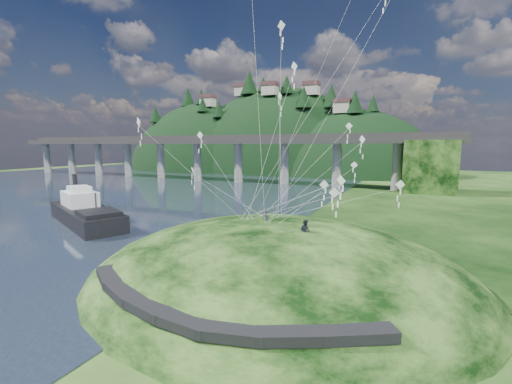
% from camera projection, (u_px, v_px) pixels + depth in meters
% --- Properties ---
extents(ground, '(320.00, 320.00, 0.00)m').
position_uv_depth(ground, '(191.00, 270.00, 32.49)').
color(ground, black).
rests_on(ground, ground).
extents(water, '(240.00, 240.00, 0.00)m').
position_uv_depth(water, '(32.00, 190.00, 89.55)').
color(water, '#2B3950').
rests_on(water, ground).
extents(grass_hill, '(36.00, 32.00, 13.00)m').
position_uv_depth(grass_hill, '(277.00, 292.00, 31.15)').
color(grass_hill, black).
rests_on(grass_hill, ground).
extents(footpath, '(22.29, 5.84, 0.83)m').
position_uv_depth(footpath, '(197.00, 310.00, 20.34)').
color(footpath, black).
rests_on(footpath, ground).
extents(bridge, '(160.00, 11.00, 15.00)m').
position_uv_depth(bridge, '(254.00, 152.00, 105.16)').
color(bridge, '#2D2B2B').
rests_on(bridge, ground).
extents(far_ridge, '(153.00, 70.00, 94.50)m').
position_uv_depth(far_ridge, '(269.00, 186.00, 161.45)').
color(far_ridge, black).
rests_on(far_ridge, ground).
extents(work_barge, '(21.03, 13.56, 7.19)m').
position_uv_depth(work_barge, '(85.00, 212.00, 51.58)').
color(work_barge, black).
rests_on(work_barge, ground).
extents(wooden_dock, '(14.19, 4.15, 1.00)m').
position_uv_depth(wooden_dock, '(192.00, 247.00, 38.50)').
color(wooden_dock, '#352615').
rests_on(wooden_dock, ground).
extents(kite_flyers, '(5.49, 3.23, 1.96)m').
position_uv_depth(kite_flyers, '(294.00, 217.00, 28.63)').
color(kite_flyers, '#282936').
rests_on(kite_flyers, ground).
extents(kite_swarm, '(19.46, 16.36, 21.34)m').
position_uv_depth(kite_swarm, '(312.00, 101.00, 29.74)').
color(kite_swarm, white).
rests_on(kite_swarm, ground).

